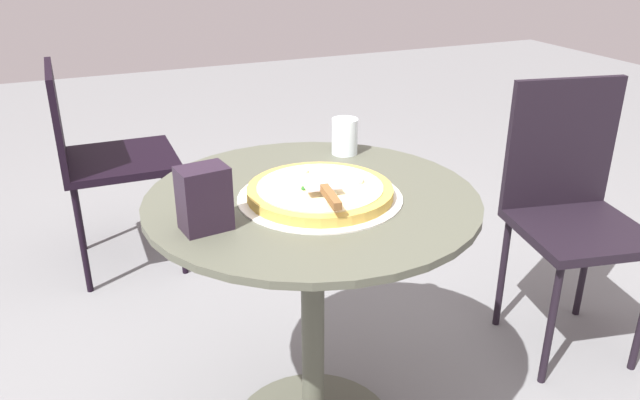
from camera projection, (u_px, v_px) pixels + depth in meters
patio_table at (313, 272)px, 1.59m from camera, size 0.80×0.80×0.73m
pizza_on_tray at (320, 192)px, 1.49m from camera, size 0.39×0.39×0.05m
pizza_server at (325, 190)px, 1.40m from camera, size 0.09×0.21×0.02m
drinking_cup at (345, 136)px, 1.76m from camera, size 0.07×0.07×0.10m
napkin_dispenser at (204, 199)px, 1.32m from camera, size 0.11×0.09×0.14m
patio_chair_far at (571, 200)px, 2.03m from camera, size 0.45×0.45×0.88m
patio_chair_corner at (98, 151)px, 2.48m from camera, size 0.44×0.44×0.85m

